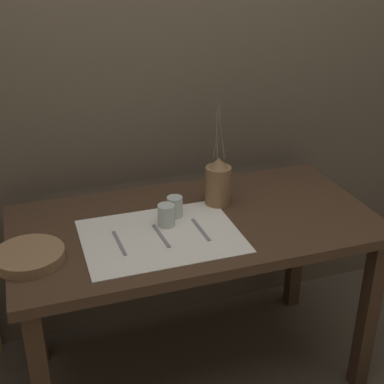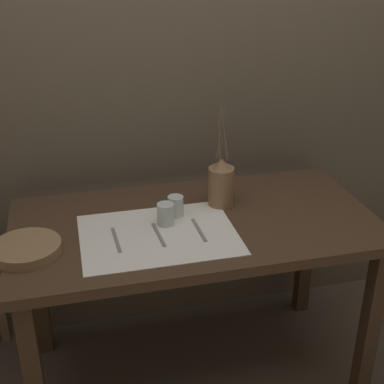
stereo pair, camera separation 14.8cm
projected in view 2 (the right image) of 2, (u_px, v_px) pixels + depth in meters
The scene contains 11 objects.
ground_plane at pixel (194, 369), 2.35m from camera, with size 12.00×12.00×0.00m, color brown.
stone_wall_back at pixel (168, 73), 2.24m from camera, with size 7.00×0.06×2.40m.
wooden_table at pixel (195, 242), 2.07m from camera, with size 1.38×0.71×0.75m.
linen_cloth at pixel (158, 235), 1.93m from camera, with size 0.56×0.42×0.00m.
pitcher_with_flowers at pixel (221, 183), 2.10m from camera, with size 0.10×0.10×0.41m.
wooden_bowl at pixel (26, 249), 1.81m from camera, with size 0.23×0.23×0.04m.
glass_tumbler_near at pixel (166, 214), 1.98m from camera, with size 0.06×0.06×0.08m.
glass_tumbler_far at pixel (176, 206), 2.04m from camera, with size 0.06×0.06×0.08m.
fork_outer at pixel (116, 240), 1.89m from camera, with size 0.02×0.17×0.00m.
knife_center at pixel (159, 234), 1.92m from camera, with size 0.02×0.17×0.00m.
fork_inner at pixel (199, 230), 1.95m from camera, with size 0.02×0.17×0.00m.
Camera 2 is at (-0.43, -1.73, 1.72)m, focal length 50.00 mm.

